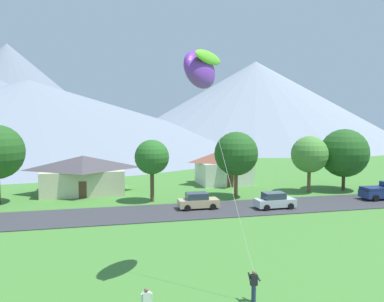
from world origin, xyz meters
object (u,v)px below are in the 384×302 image
object	(u,v)px
house_leftmost	(83,174)
tree_near_left	(236,154)
tree_left_of_center	(310,154)
tree_center	(152,157)
house_left_center	(224,166)
parked_car_tan_mid_west	(198,201)
kite_flyer_with_kite	(201,71)
parked_car_silver_west_end	(275,201)
tree_right_of_center	(344,153)
pickup_truck_navy_west_side	(384,191)

from	to	relation	value
house_leftmost	tree_near_left	distance (m)	19.56
house_leftmost	tree_left_of_center	xyz separation A→B (m)	(28.10, -6.50, 2.41)
tree_left_of_center	tree_center	distance (m)	20.36
house_left_center	parked_car_tan_mid_west	size ratio (longest dim) A/B	1.80
tree_near_left	tree_left_of_center	world-z (taller)	tree_near_left
kite_flyer_with_kite	parked_car_silver_west_end	bearing A→B (deg)	51.99
parked_car_silver_west_end	kite_flyer_with_kite	xyz separation A→B (m)	(-12.12, -15.51, 11.48)
tree_right_of_center	parked_car_tan_mid_west	size ratio (longest dim) A/B	1.91
tree_right_of_center	pickup_truck_navy_west_side	size ratio (longest dim) A/B	1.54
house_leftmost	pickup_truck_navy_west_side	xyz separation A→B (m)	(34.23, -12.79, -1.40)
tree_near_left	parked_car_tan_mid_west	bearing A→B (deg)	-140.25
tree_near_left	tree_center	bearing A→B (deg)	-179.67
tree_right_of_center	house_leftmost	bearing A→B (deg)	169.32
tree_left_of_center	parked_car_silver_west_end	world-z (taller)	tree_left_of_center
house_leftmost	kite_flyer_with_kite	xyz separation A→B (m)	(7.65, -29.62, 9.89)
pickup_truck_navy_west_side	tree_center	bearing A→B (deg)	168.62
house_left_center	tree_left_of_center	size ratio (longest dim) A/B	1.05
house_leftmost	house_left_center	world-z (taller)	house_left_center
house_leftmost	house_left_center	size ratio (longest dim) A/B	1.41
house_left_center	pickup_truck_navy_west_side	bearing A→B (deg)	-45.44
house_left_center	tree_right_of_center	bearing A→B (deg)	-31.55
tree_right_of_center	pickup_truck_navy_west_side	bearing A→B (deg)	-81.72
parked_car_silver_west_end	tree_center	bearing A→B (deg)	151.01
house_leftmost	parked_car_silver_west_end	bearing A→B (deg)	-35.52
tree_near_left	kite_flyer_with_kite	xyz separation A→B (m)	(-10.23, -22.21, 7.09)
house_left_center	parked_car_tan_mid_west	world-z (taller)	house_left_center
house_left_center	parked_car_tan_mid_west	distance (m)	16.54
house_left_center	parked_car_silver_west_end	xyz separation A→B (m)	(0.30, -16.32, -1.71)
house_leftmost	kite_flyer_with_kite	world-z (taller)	kite_flyer_with_kite
tree_center	parked_car_tan_mid_west	distance (m)	7.69
parked_car_silver_west_end	pickup_truck_navy_west_side	xyz separation A→B (m)	(14.46, 1.33, 0.19)
pickup_truck_navy_west_side	house_left_center	bearing A→B (deg)	134.56
house_left_center	tree_center	world-z (taller)	tree_center
house_leftmost	house_left_center	xyz separation A→B (m)	(19.47, 2.20, 0.12)
tree_near_left	house_leftmost	bearing A→B (deg)	157.51
house_left_center	tree_left_of_center	bearing A→B (deg)	-45.24
parked_car_tan_mid_west	pickup_truck_navy_west_side	world-z (taller)	pickup_truck_navy_west_side
tree_right_of_center	pickup_truck_navy_west_side	world-z (taller)	tree_right_of_center
tree_left_of_center	tree_center	xyz separation A→B (m)	(-20.33, -0.96, 0.22)
tree_left_of_center	parked_car_tan_mid_west	distance (m)	17.71
tree_left_of_center	parked_car_tan_mid_west	xyz separation A→B (m)	(-16.21, -5.89, -4.00)
house_left_center	parked_car_silver_west_end	world-z (taller)	house_left_center
parked_car_silver_west_end	tree_near_left	bearing A→B (deg)	105.69
tree_near_left	kite_flyer_with_kite	size ratio (longest dim) A/B	0.58
parked_car_tan_mid_west	pickup_truck_navy_west_side	size ratio (longest dim) A/B	0.81
tree_left_of_center	house_left_center	bearing A→B (deg)	134.76
house_leftmost	tree_right_of_center	size ratio (longest dim) A/B	1.32
house_leftmost	pickup_truck_navy_west_side	bearing A→B (deg)	-20.48
pickup_truck_navy_west_side	parked_car_tan_mid_west	bearing A→B (deg)	178.99
house_left_center	parked_car_silver_west_end	distance (m)	16.41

